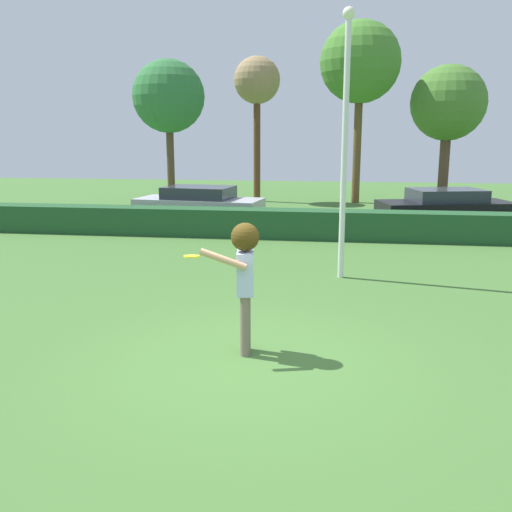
{
  "coord_description": "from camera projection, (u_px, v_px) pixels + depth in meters",
  "views": [
    {
      "loc": [
        1.1,
        -6.91,
        2.93
      ],
      "look_at": [
        -0.09,
        1.29,
        1.15
      ],
      "focal_mm": 39.5,
      "sensor_mm": 36.0,
      "label": 1
    }
  ],
  "objects": [
    {
      "name": "ground_plane",
      "position": [
        249.0,
        361.0,
        7.46
      ],
      "size": [
        60.0,
        60.0,
        0.0
      ],
      "primitive_type": "plane",
      "color": "#426E31"
    },
    {
      "name": "person",
      "position": [
        245.0,
        269.0,
        7.51
      ],
      "size": [
        0.74,
        0.64,
        1.81
      ],
      "color": "#79685A",
      "rests_on": "ground"
    },
    {
      "name": "frisbee",
      "position": [
        192.0,
        256.0,
        7.78
      ],
      "size": [
        0.23,
        0.23,
        0.04
      ],
      "color": "yellow"
    },
    {
      "name": "lamppost",
      "position": [
        345.0,
        133.0,
        11.24
      ],
      "size": [
        0.24,
        0.24,
        5.34
      ],
      "color": "silver",
      "rests_on": "ground"
    },
    {
      "name": "hedge_row",
      "position": [
        299.0,
        224.0,
        16.33
      ],
      "size": [
        21.1,
        0.9,
        0.82
      ],
      "primitive_type": "cube",
      "color": "#214E28",
      "rests_on": "ground"
    },
    {
      "name": "parked_car_silver",
      "position": [
        199.0,
        203.0,
        18.95
      ],
      "size": [
        4.39,
        2.25,
        1.25
      ],
      "color": "#B7B7BC",
      "rests_on": "ground"
    },
    {
      "name": "parked_car_black",
      "position": [
        446.0,
        207.0,
        18.08
      ],
      "size": [
        4.49,
        2.66,
        1.25
      ],
      "color": "black",
      "rests_on": "ground"
    },
    {
      "name": "birch_tree",
      "position": [
        169.0,
        97.0,
        22.16
      ],
      "size": [
        2.85,
        2.85,
        5.86
      ],
      "color": "brown",
      "rests_on": "ground"
    },
    {
      "name": "bare_elm_tree",
      "position": [
        257.0,
        83.0,
        24.45
      ],
      "size": [
        2.03,
        2.03,
        6.29
      ],
      "color": "brown",
      "rests_on": "ground"
    },
    {
      "name": "willow_tree",
      "position": [
        448.0,
        104.0,
        23.87
      ],
      "size": [
        3.17,
        3.17,
        5.87
      ],
      "color": "brown",
      "rests_on": "ground"
    },
    {
      "name": "maple_tree",
      "position": [
        360.0,
        63.0,
        23.76
      ],
      "size": [
        3.42,
        3.42,
        7.66
      ],
      "color": "brown",
      "rests_on": "ground"
    }
  ]
}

